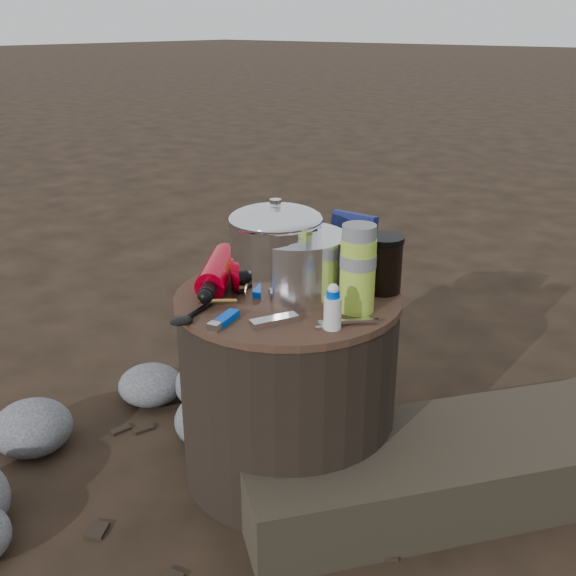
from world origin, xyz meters
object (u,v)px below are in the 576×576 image
Objects in this scene: fuel_bottle at (218,271)px; thermos at (358,269)px; stump at (288,385)px; camping_pot at (276,249)px; travel_mug at (383,264)px.

thermos is at bearing -21.09° from fuel_bottle.
stump is at bearing -16.11° from fuel_bottle.
fuel_bottle is at bearing -165.53° from thermos.
camping_pot is 0.16m from fuel_bottle.
travel_mug is (0.31, 0.21, 0.03)m from fuel_bottle.
travel_mug is (-0.02, 0.13, -0.03)m from thermos.
fuel_bottle is at bearing -160.55° from stump.
thermos reaches higher than stump.
stump is 2.48× the size of camping_pot.
camping_pot is 0.24m from travel_mug.
camping_pot is at bearing -14.17° from fuel_bottle.
camping_pot is 1.10× the size of thermos.
thermos reaches higher than travel_mug.
fuel_bottle is 0.34m from thermos.
thermos is at bearing 9.50° from camping_pot.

